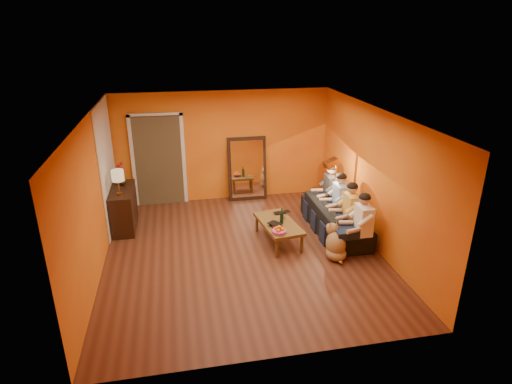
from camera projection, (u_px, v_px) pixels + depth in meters
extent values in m
cube|color=brown|center=(243.00, 253.00, 8.00)|extent=(5.00, 5.50, 0.00)
cube|color=white|center=(241.00, 114.00, 7.04)|extent=(5.00, 5.50, 0.00)
cube|color=orange|center=(223.00, 147.00, 10.03)|extent=(5.00, 0.00, 2.60)
cube|color=orange|center=(93.00, 198.00, 7.08)|extent=(0.00, 5.50, 2.60)
cube|color=orange|center=(374.00, 179.00, 7.96)|extent=(0.00, 5.50, 2.60)
cube|color=white|center=(107.00, 166.00, 8.68)|extent=(0.02, 1.90, 2.58)
cube|color=#3F2D19|center=(159.00, 159.00, 9.93)|extent=(1.06, 0.30, 2.10)
cube|color=white|center=(133.00, 162.00, 9.72)|extent=(0.08, 0.06, 2.20)
cube|color=white|center=(184.00, 160.00, 9.92)|extent=(0.08, 0.06, 2.20)
cube|color=white|center=(155.00, 115.00, 9.42)|extent=(1.22, 0.06, 0.08)
cube|color=black|center=(247.00, 169.00, 10.22)|extent=(0.92, 0.27, 1.51)
cube|color=white|center=(247.00, 169.00, 10.18)|extent=(0.78, 0.21, 1.35)
cube|color=black|center=(124.00, 208.00, 8.86)|extent=(0.44, 1.18, 0.85)
imported|color=black|center=(335.00, 218.00, 8.71)|extent=(2.11, 0.83, 0.62)
cylinder|color=black|center=(282.00, 216.00, 8.15)|extent=(0.07, 0.07, 0.31)
imported|color=#B27F3F|center=(283.00, 217.00, 8.36)|extent=(0.12, 0.12, 0.09)
imported|color=black|center=(283.00, 214.00, 8.59)|extent=(0.37, 0.27, 0.03)
imported|color=black|center=(272.00, 227.00, 8.03)|extent=(0.25, 0.29, 0.02)
imported|color=#AC1A13|center=(272.00, 226.00, 8.03)|extent=(0.18, 0.24, 0.02)
imported|color=black|center=(272.00, 225.00, 8.00)|extent=(0.30, 0.31, 0.02)
imported|color=black|center=(122.00, 181.00, 8.89)|extent=(0.18, 0.18, 0.19)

